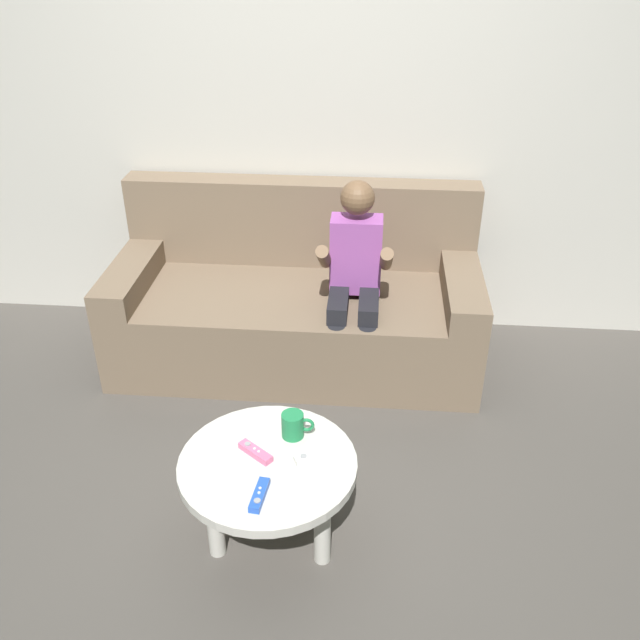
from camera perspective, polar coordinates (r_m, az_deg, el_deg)
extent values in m
plane|color=#4C4742|center=(2.74, -3.80, -16.80)|extent=(9.36, 9.36, 0.00)
cube|color=beige|center=(3.54, -0.63, 18.22)|extent=(4.68, 0.05, 2.50)
cube|color=#75604C|center=(3.52, -1.99, -0.31)|extent=(1.81, 0.80, 0.40)
cube|color=#75604C|center=(3.61, -1.53, 8.10)|extent=(1.81, 0.16, 0.45)
cube|color=#75604C|center=(3.58, -15.15, 3.92)|extent=(0.18, 0.80, 0.13)
cube|color=#75604C|center=(3.40, 11.68, 2.93)|extent=(0.18, 0.80, 0.13)
cylinder|color=black|center=(3.22, 1.32, -3.60)|extent=(0.08, 0.08, 0.40)
cylinder|color=black|center=(3.22, 3.83, -3.71)|extent=(0.08, 0.08, 0.40)
cube|color=black|center=(3.22, 1.54, 1.42)|extent=(0.09, 0.30, 0.09)
cube|color=black|center=(3.22, 4.05, 1.31)|extent=(0.09, 0.30, 0.09)
cube|color=#994C9E|center=(3.27, 2.99, 5.44)|extent=(0.24, 0.14, 0.37)
cylinder|color=brown|center=(3.14, 0.32, 5.24)|extent=(0.06, 0.26, 0.21)
cylinder|color=brown|center=(3.13, 5.50, 5.03)|extent=(0.06, 0.26, 0.21)
sphere|color=brown|center=(3.16, 3.13, 10.06)|extent=(0.16, 0.16, 0.16)
cylinder|color=beige|center=(2.42, -4.30, -11.89)|extent=(0.62, 0.62, 0.04)
cylinder|color=beige|center=(2.56, -8.73, -15.71)|extent=(0.06, 0.06, 0.37)
cylinder|color=beige|center=(2.51, 0.19, -16.42)|extent=(0.06, 0.06, 0.37)
cylinder|color=beige|center=(2.70, -3.52, -12.27)|extent=(0.06, 0.06, 0.37)
cube|color=pink|center=(2.43, -5.36, -10.81)|extent=(0.13, 0.11, 0.02)
cylinder|color=#99999E|center=(2.45, -6.00, -10.15)|extent=(0.02, 0.02, 0.00)
cylinder|color=silver|center=(2.43, -5.43, -10.54)|extent=(0.01, 0.01, 0.00)
cylinder|color=silver|center=(2.41, -5.09, -10.76)|extent=(0.01, 0.01, 0.00)
cube|color=blue|center=(2.28, -5.01, -14.22)|extent=(0.05, 0.14, 0.02)
cylinder|color=#99999E|center=(2.25, -5.29, -14.64)|extent=(0.02, 0.02, 0.00)
cylinder|color=silver|center=(2.27, -5.05, -14.04)|extent=(0.01, 0.01, 0.00)
cylinder|color=silver|center=(2.29, -4.91, -13.68)|extent=(0.01, 0.01, 0.00)
cube|color=white|center=(2.41, -0.48, -11.21)|extent=(0.14, 0.09, 0.02)
cylinder|color=#99999E|center=(2.39, -1.37, -11.18)|extent=(0.02, 0.02, 0.00)
cylinder|color=silver|center=(2.40, -0.56, -10.99)|extent=(0.01, 0.01, 0.00)
cylinder|color=silver|center=(2.40, -0.08, -10.87)|extent=(0.01, 0.01, 0.00)
cylinder|color=#1E7F47|center=(2.48, -2.28, -8.68)|extent=(0.08, 0.08, 0.09)
torus|color=#1E7F47|center=(2.47, -1.11, -8.66)|extent=(0.06, 0.01, 0.06)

